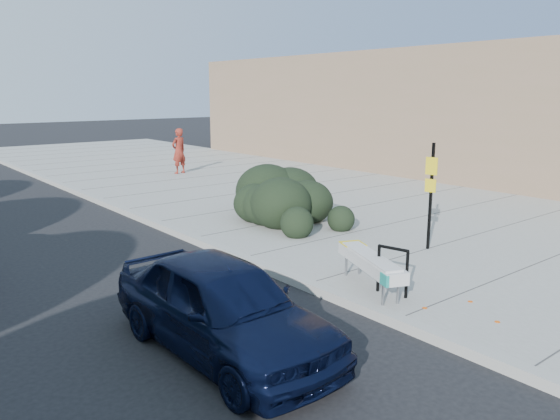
{
  "coord_description": "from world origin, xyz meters",
  "views": [
    {
      "loc": [
        -6.24,
        -6.82,
        3.48
      ],
      "look_at": [
        0.95,
        2.06,
        1.0
      ],
      "focal_mm": 35.0,
      "sensor_mm": 36.0,
      "label": 1
    }
  ],
  "objects_px": {
    "sedan_navy": "(223,306)",
    "pedestrian": "(179,151)",
    "bench": "(371,262)",
    "bike_rack": "(393,266)",
    "sign_post": "(431,189)"
  },
  "relations": [
    {
      "from": "bench",
      "to": "sign_post",
      "type": "bearing_deg",
      "value": 40.04
    },
    {
      "from": "bench",
      "to": "sign_post",
      "type": "distance_m",
      "value": 3.04
    },
    {
      "from": "bike_rack",
      "to": "sedan_navy",
      "type": "xyz_separation_m",
      "value": [
        -3.17,
        0.3,
        0.02
      ]
    },
    {
      "from": "sedan_navy",
      "to": "pedestrian",
      "type": "height_order",
      "value": "pedestrian"
    },
    {
      "from": "bench",
      "to": "bike_rack",
      "type": "xyz_separation_m",
      "value": [
        0.07,
        -0.42,
        0.03
      ]
    },
    {
      "from": "bike_rack",
      "to": "pedestrian",
      "type": "relative_size",
      "value": 0.44
    },
    {
      "from": "sign_post",
      "to": "pedestrian",
      "type": "distance_m",
      "value": 13.41
    },
    {
      "from": "bench",
      "to": "bike_rack",
      "type": "height_order",
      "value": "bike_rack"
    },
    {
      "from": "bike_rack",
      "to": "pedestrian",
      "type": "height_order",
      "value": "pedestrian"
    },
    {
      "from": "sign_post",
      "to": "pedestrian",
      "type": "xyz_separation_m",
      "value": [
        1.3,
        13.34,
        -0.38
      ]
    },
    {
      "from": "bench",
      "to": "pedestrian",
      "type": "xyz_separation_m",
      "value": [
        4.1,
        14.19,
        0.46
      ]
    },
    {
      "from": "bike_rack",
      "to": "sedan_navy",
      "type": "bearing_deg",
      "value": 161.37
    },
    {
      "from": "pedestrian",
      "to": "bench",
      "type": "bearing_deg",
      "value": 61.13
    },
    {
      "from": "sign_post",
      "to": "bench",
      "type": "bearing_deg",
      "value": -171.65
    },
    {
      "from": "bench",
      "to": "sign_post",
      "type": "relative_size",
      "value": 0.86
    }
  ]
}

